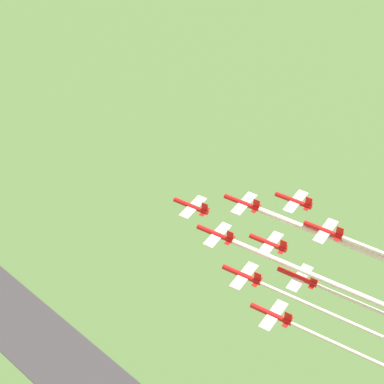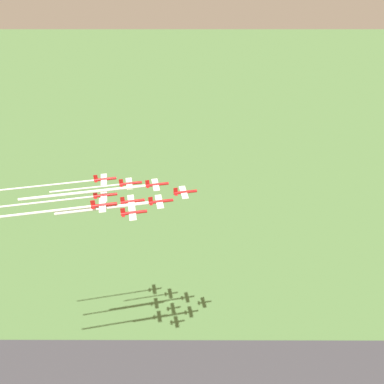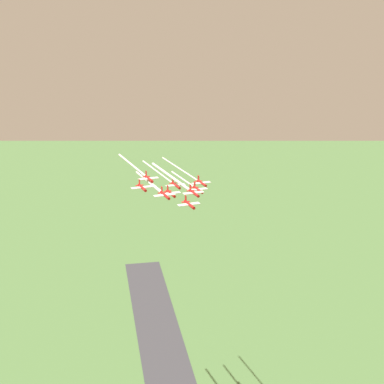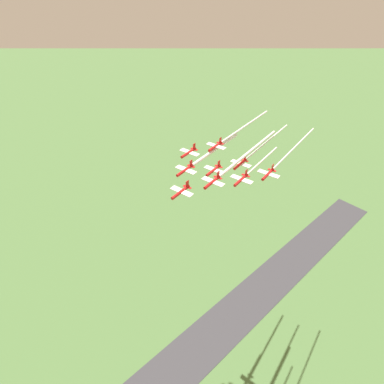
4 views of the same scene
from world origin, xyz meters
TOP-DOWN VIEW (x-y plane):
  - jet_0 at (46.82, 12.69)m, footprint 9.66×10.01m
  - jet_1 at (42.71, 0.44)m, footprint 9.66×10.01m
  - jet_2 at (55.52, 3.15)m, footprint 9.66×10.01m
  - jet_3 at (38.60, -11.80)m, footprint 9.66×10.01m
  - jet_4 at (51.41, -9.10)m, footprint 9.66×10.01m
  - jet_5 at (64.23, -6.39)m, footprint 9.66×10.01m
  - jet_6 at (34.49, -24.05)m, footprint 9.66×10.01m
  - jet_7 at (47.31, -21.34)m, footprint 9.66×10.01m
  - jet_8 at (60.12, -18.64)m, footprint 9.66×10.01m
  - smoke_trail_1 at (49.01, -29.42)m, footprint 11.93×50.99m
  - smoke_trail_2 at (60.21, -19.08)m, footprint 8.85×35.76m
  - smoke_trail_3 at (42.61, -30.79)m, footprint 6.90×29.16m
  - smoke_trail_6 at (40.81, -53.98)m, footprint 11.51×51.05m
  - smoke_trail_7 at (53.14, -48.96)m, footprint 10.61×46.42m
  - smoke_trail_8 at (66.06, -46.76)m, footprint 10.96×47.47m

SIDE VIEW (x-z plane):
  - smoke_trail_6 at x=40.81m, z-range 127.87..128.65m
  - jet_6 at x=34.49m, z-range 126.63..129.99m
  - jet_4 at x=51.41m, z-range 126.86..130.21m
  - smoke_trail_7 at x=53.14m, z-range 128.11..128.98m
  - jet_7 at x=47.31m, z-range 126.92..130.27m
  - smoke_trail_3 at x=42.61m, z-range 128.42..129.21m
  - jet_3 at x=38.60m, z-range 127.19..130.54m
  - jet_0 at x=46.82m, z-range 128.48..131.84m
  - smoke_trail_1 at x=49.01m, z-range 130.48..131.72m
  - jet_1 at x=42.71m, z-range 129.47..132.83m
  - smoke_trail_2 at x=60.21m, z-range 130.92..132.31m
  - jet_2 at x=55.52m, z-range 129.98..133.34m
  - jet_5 at x=64.23m, z-range 131.03..134.38m
  - smoke_trail_8 at x=66.06m, z-range 132.62..133.63m
  - jet_8 at x=60.12m, z-range 131.50..134.85m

